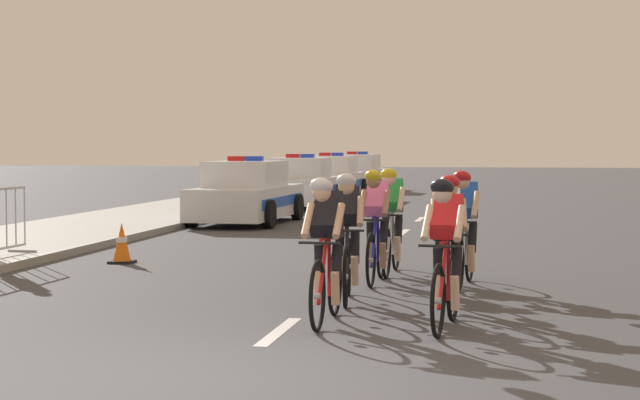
{
  "coord_description": "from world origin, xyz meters",
  "views": [
    {
      "loc": [
        2.28,
        -7.74,
        1.86
      ],
      "look_at": [
        -0.33,
        6.36,
        1.1
      ],
      "focal_mm": 58.71,
      "sensor_mm": 36.0,
      "label": 1
    }
  ],
  "objects_px": {
    "cyclist_third": "(347,236)",
    "cyclist_fourth": "(448,240)",
    "police_car_nearest": "(247,195)",
    "police_car_second": "(301,185)",
    "police_car_furthest": "(358,174)",
    "police_car_third": "(332,179)",
    "cyclist_seventh": "(391,220)",
    "traffic_cone_mid": "(122,243)",
    "cyclist_lead": "(326,249)",
    "cyclist_second": "(446,252)",
    "cyclist_sixth": "(465,227)",
    "cyclist_fifth": "(376,225)"
  },
  "relations": [
    {
      "from": "cyclist_seventh",
      "to": "traffic_cone_mid",
      "type": "xyz_separation_m",
      "value": [
        -4.33,
        0.68,
        -0.48
      ]
    },
    {
      "from": "police_car_furthest",
      "to": "traffic_cone_mid",
      "type": "xyz_separation_m",
      "value": [
        0.15,
        -26.4,
        -0.37
      ]
    },
    {
      "from": "police_car_furthest",
      "to": "traffic_cone_mid",
      "type": "relative_size",
      "value": 6.97
    },
    {
      "from": "cyclist_lead",
      "to": "police_car_third",
      "type": "height_order",
      "value": "police_car_third"
    },
    {
      "from": "traffic_cone_mid",
      "to": "police_car_third",
      "type": "bearing_deg",
      "value": 90.43
    },
    {
      "from": "police_car_nearest",
      "to": "cyclist_fourth",
      "type": "bearing_deg",
      "value": -65.76
    },
    {
      "from": "cyclist_fifth",
      "to": "cyclist_seventh",
      "type": "xyz_separation_m",
      "value": [
        0.09,
        0.97,
        0.0
      ]
    },
    {
      "from": "cyclist_fourth",
      "to": "cyclist_fifth",
      "type": "height_order",
      "value": "same"
    },
    {
      "from": "cyclist_fourth",
      "to": "police_car_third",
      "type": "relative_size",
      "value": 0.39
    },
    {
      "from": "cyclist_fourth",
      "to": "cyclist_seventh",
      "type": "xyz_separation_m",
      "value": [
        -0.99,
        3.05,
        0.0
      ]
    },
    {
      "from": "cyclist_third",
      "to": "cyclist_second",
      "type": "bearing_deg",
      "value": -52.5
    },
    {
      "from": "cyclist_second",
      "to": "police_car_third",
      "type": "distance_m",
      "value": 25.84
    },
    {
      "from": "police_car_nearest",
      "to": "police_car_second",
      "type": "height_order",
      "value": "same"
    },
    {
      "from": "cyclist_lead",
      "to": "traffic_cone_mid",
      "type": "xyz_separation_m",
      "value": [
        -4.14,
        4.93,
        -0.48
      ]
    },
    {
      "from": "police_car_furthest",
      "to": "cyclist_fourth",
      "type": "bearing_deg",
      "value": -79.71
    },
    {
      "from": "cyclist_fifth",
      "to": "cyclist_second",
      "type": "bearing_deg",
      "value": -71.34
    },
    {
      "from": "cyclist_lead",
      "to": "cyclist_fourth",
      "type": "distance_m",
      "value": 1.68
    },
    {
      "from": "cyclist_second",
      "to": "police_car_furthest",
      "type": "xyz_separation_m",
      "value": [
        -5.53,
        31.44,
        -0.11
      ]
    },
    {
      "from": "cyclist_seventh",
      "to": "cyclist_sixth",
      "type": "bearing_deg",
      "value": -45.63
    },
    {
      "from": "police_car_second",
      "to": "cyclist_lead",
      "type": "bearing_deg",
      "value": -77.73
    },
    {
      "from": "cyclist_fourth",
      "to": "cyclist_sixth",
      "type": "relative_size",
      "value": 1.0
    },
    {
      "from": "cyclist_third",
      "to": "police_car_furthest",
      "type": "distance_m",
      "value": 30.1
    },
    {
      "from": "cyclist_seventh",
      "to": "police_car_second",
      "type": "bearing_deg",
      "value": 106.12
    },
    {
      "from": "police_car_nearest",
      "to": "police_car_third",
      "type": "relative_size",
      "value": 1.01
    },
    {
      "from": "cyclist_fifth",
      "to": "police_car_second",
      "type": "relative_size",
      "value": 0.39
    },
    {
      "from": "cyclist_third",
      "to": "cyclist_fourth",
      "type": "xyz_separation_m",
      "value": [
        1.2,
        -0.34,
        0.0
      ]
    },
    {
      "from": "cyclist_fourth",
      "to": "police_car_furthest",
      "type": "distance_m",
      "value": 30.63
    },
    {
      "from": "cyclist_lead",
      "to": "cyclist_seventh",
      "type": "relative_size",
      "value": 1.0
    },
    {
      "from": "police_car_nearest",
      "to": "police_car_second",
      "type": "distance_m",
      "value": 6.39
    },
    {
      "from": "cyclist_sixth",
      "to": "police_car_furthest",
      "type": "height_order",
      "value": "police_car_furthest"
    },
    {
      "from": "cyclist_second",
      "to": "cyclist_seventh",
      "type": "xyz_separation_m",
      "value": [
        -1.05,
        4.35,
        0.0
      ]
    },
    {
      "from": "police_car_second",
      "to": "police_car_third",
      "type": "distance_m",
      "value": 5.39
    },
    {
      "from": "police_car_third",
      "to": "cyclist_lead",
      "type": "bearing_deg",
      "value": -80.31
    },
    {
      "from": "cyclist_third",
      "to": "cyclist_sixth",
      "type": "bearing_deg",
      "value": 50.83
    },
    {
      "from": "cyclist_sixth",
      "to": "cyclist_second",
      "type": "bearing_deg",
      "value": -90.69
    },
    {
      "from": "cyclist_fifth",
      "to": "police_car_furthest",
      "type": "bearing_deg",
      "value": 98.89
    },
    {
      "from": "cyclist_fourth",
      "to": "cyclist_seventh",
      "type": "relative_size",
      "value": 1.0
    },
    {
      "from": "police_car_nearest",
      "to": "traffic_cone_mid",
      "type": "height_order",
      "value": "police_car_nearest"
    },
    {
      "from": "cyclist_fifth",
      "to": "cyclist_sixth",
      "type": "relative_size",
      "value": 1.0
    },
    {
      "from": "cyclist_seventh",
      "to": "traffic_cone_mid",
      "type": "height_order",
      "value": "cyclist_seventh"
    },
    {
      "from": "police_car_furthest",
      "to": "police_car_third",
      "type": "bearing_deg",
      "value": -89.99
    },
    {
      "from": "cyclist_fourth",
      "to": "police_car_second",
      "type": "bearing_deg",
      "value": 106.44
    },
    {
      "from": "cyclist_third",
      "to": "police_car_third",
      "type": "distance_m",
      "value": 23.98
    },
    {
      "from": "cyclist_lead",
      "to": "cyclist_third",
      "type": "height_order",
      "value": "same"
    },
    {
      "from": "cyclist_seventh",
      "to": "police_car_nearest",
      "type": "height_order",
      "value": "police_car_nearest"
    },
    {
      "from": "cyclist_lead",
      "to": "cyclist_third",
      "type": "xyz_separation_m",
      "value": [
        -0.02,
        1.54,
        0.0
      ]
    },
    {
      "from": "cyclist_fifth",
      "to": "police_car_nearest",
      "type": "distance_m",
      "value": 10.99
    },
    {
      "from": "police_car_second",
      "to": "traffic_cone_mid",
      "type": "distance_m",
      "value": 14.81
    },
    {
      "from": "cyclist_fifth",
      "to": "cyclist_sixth",
      "type": "distance_m",
      "value": 1.19
    },
    {
      "from": "cyclist_third",
      "to": "police_car_nearest",
      "type": "xyz_separation_m",
      "value": [
        -4.27,
        11.82,
        -0.11
      ]
    }
  ]
}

